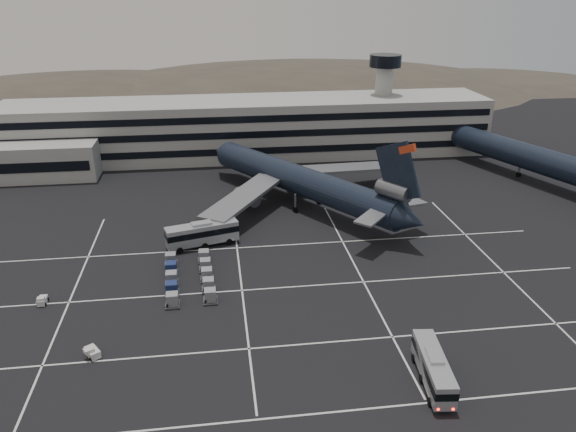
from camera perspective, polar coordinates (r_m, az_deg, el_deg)
The scene contains 11 objects.
ground at distance 78.77m, azimuth -0.11°, elevation -8.73°, with size 260.00×260.00×0.00m, color black.
lane_markings at distance 79.49m, azimuth 0.51°, elevation -8.40°, with size 90.00×55.62×0.01m.
terminal at distance 141.99m, azimuth -5.18°, elevation 8.78°, with size 125.00×26.00×24.00m.
hills at distance 243.93m, azimuth -1.26°, elevation 10.23°, with size 352.00×180.00×44.00m.
trijet_main at distance 109.17m, azimuth 1.46°, elevation 3.59°, with size 40.51×50.62×18.08m.
trijet_far at distance 135.79m, azimuth 22.97°, elevation 5.74°, with size 28.40×55.60×18.08m.
bus_near at distance 65.74m, azimuth 14.55°, elevation -14.63°, with size 3.63×10.79×3.74m.
bus_far at distance 94.59m, azimuth -8.72°, elevation -1.72°, with size 12.41×5.92×4.27m.
tug_a at distance 85.06m, azimuth -23.70°, elevation -7.87°, with size 1.18×1.97×1.25m.
tug_b at distance 72.11m, azimuth -19.22°, elevation -12.92°, with size 2.28×2.53×1.40m.
uld_cluster at distance 84.41m, azimuth -9.99°, elevation -6.06°, with size 8.14×15.12×1.91m.
Camera 1 is at (-8.91, -66.50, 41.27)m, focal length 35.00 mm.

